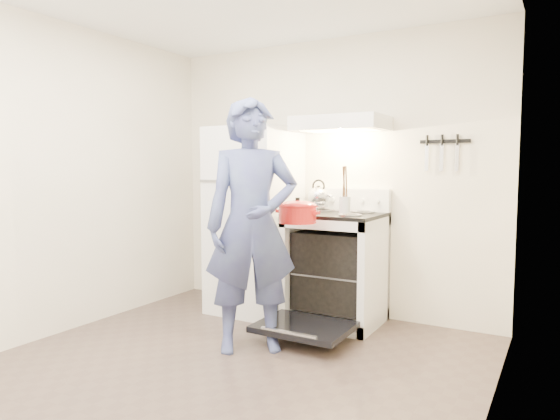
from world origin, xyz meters
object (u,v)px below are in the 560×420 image
object	(u,v)px
stove_body	(336,270)
dutch_oven	(298,214)
refrigerator	(255,220)
tea_kettle	(318,195)
person	(252,226)

from	to	relation	value
stove_body	dutch_oven	bearing A→B (deg)	-99.69
refrigerator	stove_body	bearing A→B (deg)	1.77
stove_body	dutch_oven	size ratio (longest dim) A/B	2.57
stove_body	tea_kettle	distance (m)	0.69
person	dutch_oven	size ratio (longest dim) A/B	5.13
tea_kettle	person	distance (m)	1.05
stove_body	person	xyz separation A→B (m)	(-0.28, -0.90, 0.46)
dutch_oven	stove_body	bearing A→B (deg)	80.31
tea_kettle	person	world-z (taller)	person
person	dutch_oven	world-z (taller)	person
refrigerator	stove_body	distance (m)	0.90
tea_kettle	person	size ratio (longest dim) A/B	0.15
tea_kettle	dutch_oven	distance (m)	0.70
person	tea_kettle	bearing A→B (deg)	49.07
stove_body	person	bearing A→B (deg)	-107.14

